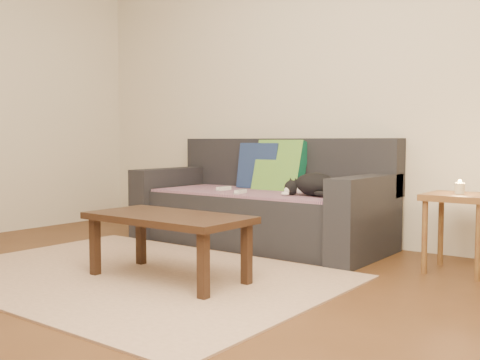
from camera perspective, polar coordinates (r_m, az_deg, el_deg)
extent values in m
plane|color=brown|center=(3.54, -12.64, -9.97)|extent=(4.50, 4.50, 0.00)
cube|color=beige|center=(4.99, 5.16, 9.17)|extent=(4.50, 0.04, 2.60)
cube|color=#232328|center=(4.60, 1.76, -4.00)|extent=(1.70, 0.78, 0.42)
cube|color=#232328|center=(4.89, 4.49, 1.59)|extent=(2.10, 0.18, 0.45)
cube|color=#232328|center=(5.19, -6.83, -2.10)|extent=(0.20, 0.90, 0.60)
cube|color=#232328|center=(4.11, 12.64, -3.77)|extent=(0.20, 0.90, 0.60)
cube|color=#422B51|center=(4.56, 1.62, -1.28)|extent=(1.66, 0.74, 0.02)
cube|color=#0F1843|center=(4.84, 2.01, 1.40)|extent=(0.39, 0.16, 0.40)
cube|color=#0D583E|center=(4.72, 4.07, 1.33)|extent=(0.44, 0.23, 0.46)
ellipsoid|color=black|center=(4.21, 7.67, -0.44)|extent=(0.37, 0.30, 0.17)
sphere|color=black|center=(4.23, 5.29, -0.77)|extent=(0.13, 0.13, 0.11)
sphere|color=white|center=(4.20, 4.82, -1.05)|extent=(0.06, 0.06, 0.05)
ellipsoid|color=black|center=(4.07, 8.31, -1.37)|extent=(0.14, 0.07, 0.04)
cube|color=white|center=(4.65, -1.65, -0.86)|extent=(0.04, 0.15, 0.03)
cube|color=white|center=(4.36, 0.06, -1.19)|extent=(0.06, 0.15, 0.03)
cube|color=brown|center=(3.86, 21.40, -1.62)|extent=(0.41, 0.41, 0.04)
cylinder|color=brown|center=(3.79, 18.24, -5.54)|extent=(0.04, 0.04, 0.47)
cylinder|color=brown|center=(3.70, 23.05, -5.89)|extent=(0.04, 0.04, 0.47)
cylinder|color=brown|center=(4.10, 19.72, -4.87)|extent=(0.04, 0.04, 0.47)
cylinder|color=beige|center=(3.86, 21.42, -0.80)|extent=(0.06, 0.06, 0.07)
sphere|color=#FFBF59|center=(3.85, 21.44, -0.14)|extent=(0.02, 0.02, 0.02)
cube|color=tan|center=(3.64, -10.82, -9.48)|extent=(2.50, 1.80, 0.01)
cube|color=black|center=(3.42, -7.33, -3.82)|extent=(1.02, 0.51, 0.04)
cube|color=black|center=(3.65, -14.51, -6.64)|extent=(0.05, 0.05, 0.37)
cube|color=black|center=(3.01, -3.75, -8.78)|extent=(0.05, 0.05, 0.37)
cube|color=black|center=(3.90, -10.03, -5.90)|extent=(0.05, 0.05, 0.37)
cube|color=black|center=(3.31, 0.67, -7.62)|extent=(0.05, 0.05, 0.37)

